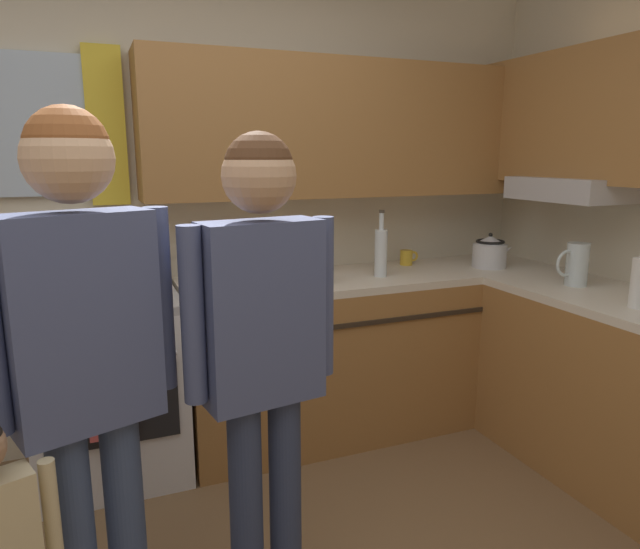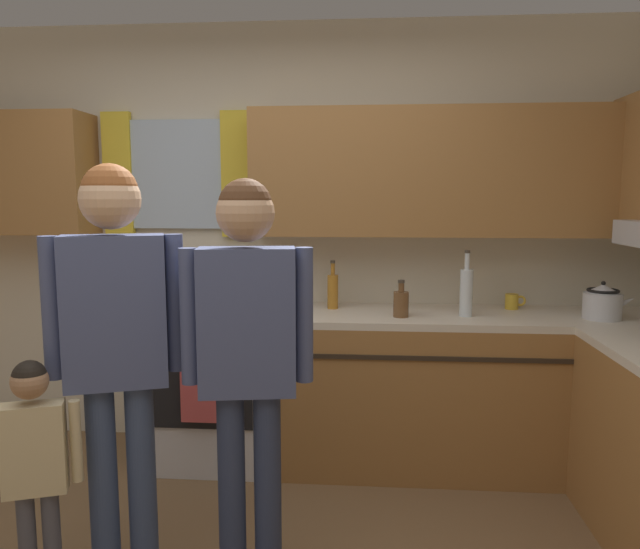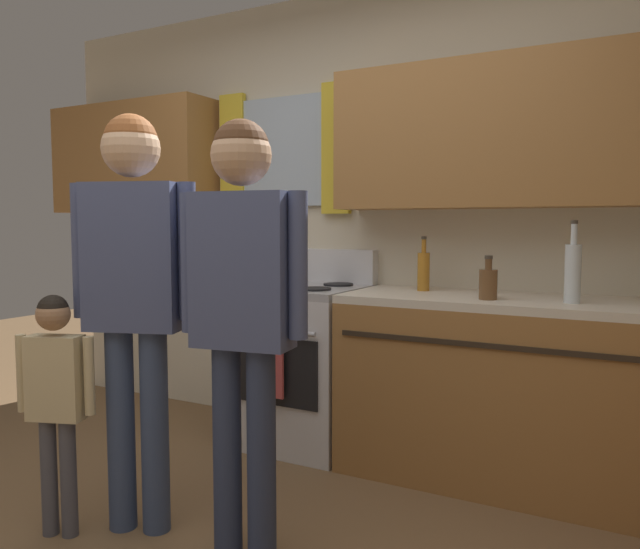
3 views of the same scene
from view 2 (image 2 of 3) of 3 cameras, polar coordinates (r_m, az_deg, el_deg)
The scene contains 11 objects.
back_wall_unit at distance 3.69m, azimuth -4.26°, elevation 5.98°, with size 4.60×0.42×2.60m.
kitchen_counter_run at distance 3.28m, azimuth 20.45°, elevation -12.72°, with size 2.21×2.05×0.90m.
stove_oven at distance 3.66m, azimuth -9.93°, elevation -10.01°, with size 0.69×0.67×1.10m.
bottle_oil_amber at distance 3.52m, azimuth 1.23°, elevation -1.52°, with size 0.06×0.06×0.29m.
bottle_tall_clear at distance 3.38m, azimuth 13.81°, elevation -1.55°, with size 0.07×0.07×0.37m.
bottle_squat_brown at distance 3.30m, azimuth 7.76°, elevation -2.73°, with size 0.08×0.08×0.21m.
mug_mustard_yellow at distance 3.69m, azimuth 17.94°, elevation -2.46°, with size 0.12×0.08×0.09m.
stovetop_kettle at distance 3.56m, azimuth 25.42°, elevation -2.34°, with size 0.27×0.20×0.21m.
adult_holding_child at distance 2.42m, azimuth -18.94°, elevation -4.82°, with size 0.49×0.28×1.68m.
adult_in_plaid at distance 2.31m, azimuth -6.96°, elevation -5.96°, with size 0.50×0.22×1.62m.
small_child at distance 2.50m, azimuth -25.64°, elevation -15.50°, with size 0.31×0.16×0.97m.
Camera 2 is at (0.63, -1.83, 1.55)m, focal length 33.46 mm.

